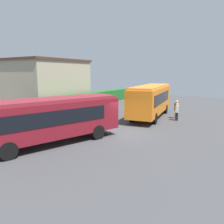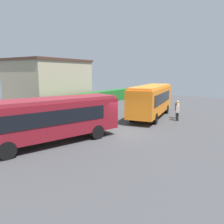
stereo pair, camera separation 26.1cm
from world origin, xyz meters
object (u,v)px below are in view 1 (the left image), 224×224
bus_orange (151,99)px  person_center (177,109)px  person_left (177,111)px  bus_maroon (50,118)px

bus_orange → person_center: bearing=-81.7°
bus_orange → person_left: 3.00m
bus_maroon → person_center: (12.63, -4.57, -0.75)m
bus_orange → person_left: bus_orange is taller
bus_maroon → person_center: size_ratio=5.38×
bus_maroon → bus_orange: (11.84, -2.07, 0.16)m
bus_orange → person_center: bus_orange is taller
bus_orange → bus_maroon: bearing=160.7°
bus_orange → person_left: size_ratio=5.80×
bus_orange → person_center: (0.79, -2.50, -0.91)m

